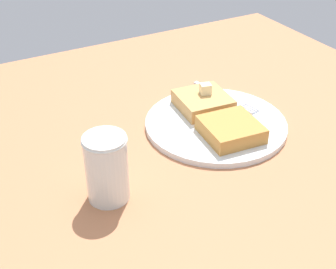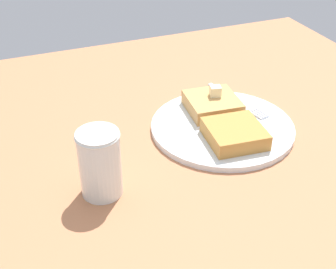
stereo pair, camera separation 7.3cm
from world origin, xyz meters
TOP-DOWN VIEW (x-y plane):
  - table_surface at (0.00, 0.00)cm, footprint 99.17×99.17cm
  - plate at (-4.04, 4.85)cm, footprint 25.20×25.20cm
  - toast_slice_left at (-9.17, 5.34)cm, footprint 9.96×9.86cm
  - toast_slice_middle at (1.10, 4.36)cm, footprint 9.96×9.86cm
  - butter_pat_primary at (-9.68, 6.08)cm, footprint 2.16×2.30cm
  - fork at (-9.73, 11.37)cm, footprint 15.93×4.87cm
  - syrup_jar at (4.49, -19.27)cm, footprint 6.31×6.31cm

SIDE VIEW (x-z plane):
  - table_surface at x=0.00cm, z-range 0.00..2.54cm
  - plate at x=-4.04cm, z-range 2.59..3.66cm
  - fork at x=-9.73cm, z-range 3.60..3.96cm
  - toast_slice_left at x=-9.17cm, z-range 3.60..6.23cm
  - toast_slice_middle at x=1.10cm, z-range 3.60..6.23cm
  - butter_pat_primary at x=-9.68cm, z-range 6.23..8.16cm
  - syrup_jar at x=4.49cm, z-range 2.33..12.62cm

